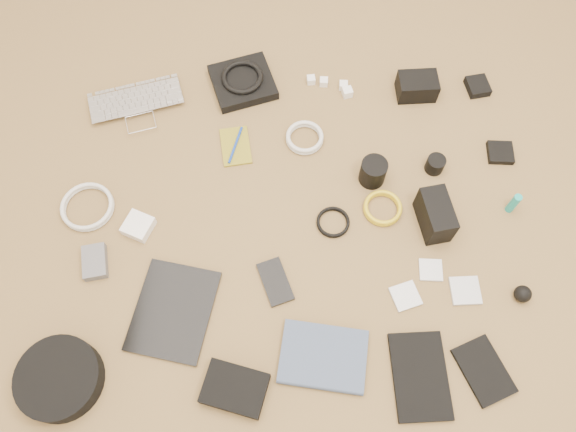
{
  "coord_description": "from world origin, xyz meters",
  "views": [
    {
      "loc": [
        -0.01,
        -0.66,
        1.49
      ],
      "look_at": [
        -0.02,
        0.02,
        0.02
      ],
      "focal_mm": 35.0,
      "sensor_mm": 36.0,
      "label": 1
    }
  ],
  "objects_px": {
    "phone": "(275,282)",
    "headphone_case": "(60,379)",
    "tablet": "(173,311)",
    "dslr_camera": "(417,86)",
    "laptop": "(138,111)",
    "paperback": "(319,390)"
  },
  "relations": [
    {
      "from": "phone",
      "to": "headphone_case",
      "type": "distance_m",
      "value": 0.6
    },
    {
      "from": "phone",
      "to": "tablet",
      "type": "bearing_deg",
      "value": 176.32
    },
    {
      "from": "dslr_camera",
      "to": "tablet",
      "type": "xyz_separation_m",
      "value": [
        -0.71,
        -0.74,
        -0.03
      ]
    },
    {
      "from": "laptop",
      "to": "dslr_camera",
      "type": "distance_m",
      "value": 0.89
    },
    {
      "from": "phone",
      "to": "headphone_case",
      "type": "xyz_separation_m",
      "value": [
        -0.54,
        -0.27,
        0.02
      ]
    },
    {
      "from": "laptop",
      "to": "phone",
      "type": "xyz_separation_m",
      "value": [
        0.45,
        -0.56,
        -0.01
      ]
    },
    {
      "from": "dslr_camera",
      "to": "paperback",
      "type": "distance_m",
      "value": 0.99
    },
    {
      "from": "phone",
      "to": "headphone_case",
      "type": "bearing_deg",
      "value": -174.34
    },
    {
      "from": "dslr_camera",
      "to": "tablet",
      "type": "relative_size",
      "value": 0.47
    },
    {
      "from": "tablet",
      "to": "paperback",
      "type": "bearing_deg",
      "value": -15.99
    },
    {
      "from": "headphone_case",
      "to": "laptop",
      "type": "bearing_deg",
      "value": 83.79
    },
    {
      "from": "headphone_case",
      "to": "paperback",
      "type": "relative_size",
      "value": 0.96
    },
    {
      "from": "dslr_camera",
      "to": "phone",
      "type": "height_order",
      "value": "dslr_camera"
    },
    {
      "from": "phone",
      "to": "dslr_camera",
      "type": "bearing_deg",
      "value": 34.85
    },
    {
      "from": "dslr_camera",
      "to": "headphone_case",
      "type": "xyz_separation_m",
      "value": [
        -0.98,
        -0.92,
        -0.01
      ]
    },
    {
      "from": "laptop",
      "to": "paperback",
      "type": "distance_m",
      "value": 1.02
    },
    {
      "from": "tablet",
      "to": "phone",
      "type": "xyz_separation_m",
      "value": [
        0.27,
        0.09,
        -0.0
      ]
    },
    {
      "from": "dslr_camera",
      "to": "tablet",
      "type": "distance_m",
      "value": 1.02
    },
    {
      "from": "laptop",
      "to": "headphone_case",
      "type": "xyz_separation_m",
      "value": [
        -0.09,
        -0.83,
        0.02
      ]
    },
    {
      "from": "headphone_case",
      "to": "tablet",
      "type": "bearing_deg",
      "value": 34.96
    },
    {
      "from": "tablet",
      "to": "phone",
      "type": "relative_size",
      "value": 2.0
    },
    {
      "from": "dslr_camera",
      "to": "headphone_case",
      "type": "height_order",
      "value": "dslr_camera"
    }
  ]
}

